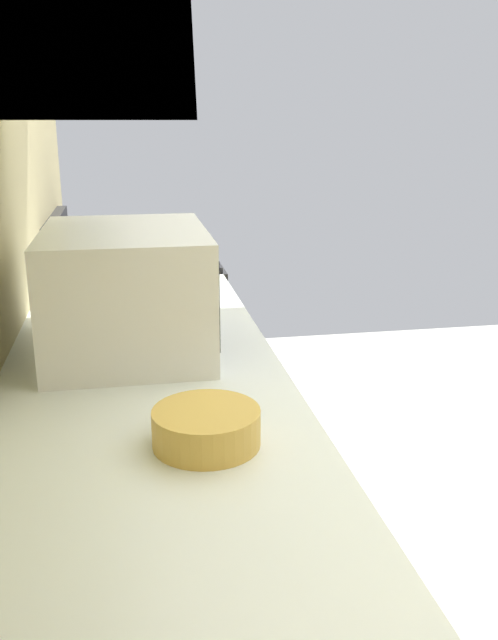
{
  "coord_description": "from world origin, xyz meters",
  "views": [
    {
      "loc": [
        -1.36,
        1.24,
        1.46
      ],
      "look_at": [
        -0.61,
        1.11,
        1.23
      ],
      "focal_mm": 37.25,
      "sensor_mm": 36.0,
      "label": 1
    }
  ],
  "objects": [
    {
      "name": "oven_range",
      "position": [
        1.33,
        1.22,
        0.48
      ],
      "size": [
        0.69,
        0.66,
        1.1
      ],
      "color": "black",
      "rests_on": "ground_plane"
    },
    {
      "name": "microwave",
      "position": [
        0.22,
        1.25,
        1.07
      ],
      "size": [
        0.5,
        0.39,
        0.3
      ],
      "color": "white",
      "rests_on": "counter_run"
    },
    {
      "name": "bowl",
      "position": [
        -0.32,
        1.13,
        0.96
      ],
      "size": [
        0.19,
        0.19,
        0.06
      ],
      "color": "gold",
      "rests_on": "counter_run"
    },
    {
      "name": "kettle",
      "position": [
        0.66,
        1.13,
        0.99
      ],
      "size": [
        0.19,
        0.14,
        0.16
      ],
      "color": "black",
      "rests_on": "counter_run"
    }
  ]
}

